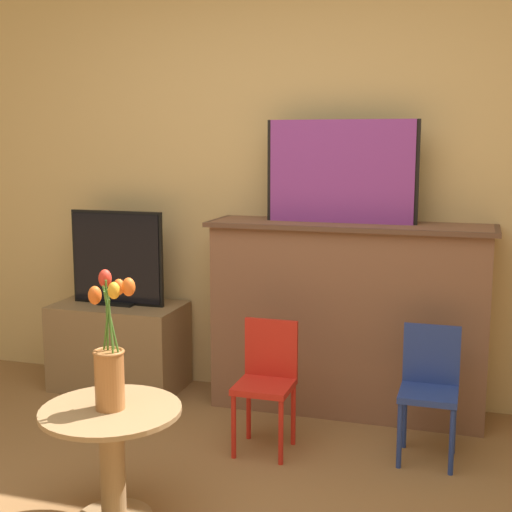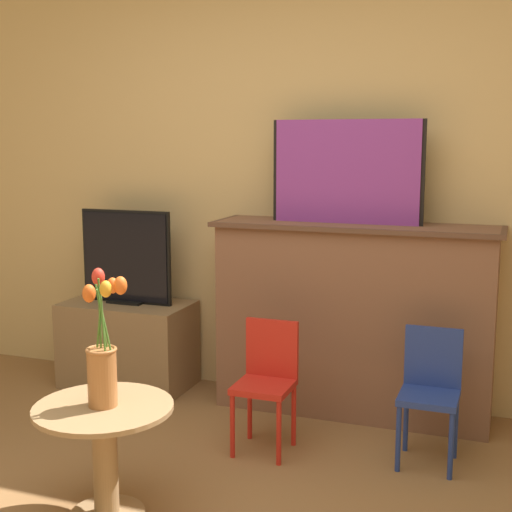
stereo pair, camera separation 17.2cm
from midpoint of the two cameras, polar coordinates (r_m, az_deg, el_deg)
wall_back at (r=4.14m, az=4.81°, el=7.18°), size 8.00×0.06×2.70m
fireplace_mantel at (r=3.96m, az=9.04°, el=-4.83°), size 1.54×0.41×1.06m
painting at (r=3.86m, az=8.53°, el=6.68°), size 0.82×0.03×0.55m
tv_stand at (r=4.46m, az=-9.10°, el=-6.97°), size 0.77×0.44×0.52m
tv_monitor at (r=4.35m, az=-9.25°, el=-0.17°), size 0.59×0.12×0.56m
chair_red at (r=3.51m, az=2.31°, el=-9.62°), size 0.27×0.27×0.63m
chair_blue at (r=3.49m, az=15.18°, el=-10.06°), size 0.27×0.27×0.63m
side_table at (r=2.96m, az=-10.34°, el=-14.64°), size 0.55×0.55×0.47m
vase_tulips at (r=2.84m, az=-10.48°, el=-7.93°), size 0.22×0.17×0.54m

